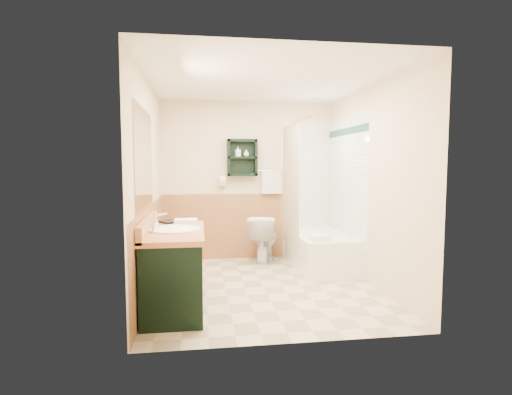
% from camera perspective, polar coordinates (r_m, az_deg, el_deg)
% --- Properties ---
extents(floor, '(3.00, 3.00, 0.00)m').
position_cam_1_polar(floor, '(4.85, 1.08, -12.67)').
color(floor, beige).
rests_on(floor, ground).
extents(back_wall, '(2.60, 0.04, 2.40)m').
position_cam_1_polar(back_wall, '(6.13, -1.16, 2.43)').
color(back_wall, '#F1E4BD').
rests_on(back_wall, ground).
extents(left_wall, '(0.04, 3.00, 2.40)m').
position_cam_1_polar(left_wall, '(4.61, -15.34, 1.46)').
color(left_wall, '#F1E4BD').
rests_on(left_wall, ground).
extents(right_wall, '(0.04, 3.00, 2.40)m').
position_cam_1_polar(right_wall, '(5.01, 16.19, 1.70)').
color(right_wall, '#F1E4BD').
rests_on(right_wall, ground).
extents(ceiling, '(2.60, 3.00, 0.04)m').
position_cam_1_polar(ceiling, '(4.72, 1.13, 16.60)').
color(ceiling, white).
rests_on(ceiling, back_wall).
extents(wainscot_left, '(2.98, 2.98, 1.00)m').
position_cam_1_polar(wainscot_left, '(4.69, -14.72, -7.10)').
color(wainscot_left, '#B9754B').
rests_on(wainscot_left, left_wall).
extents(wainscot_back, '(2.58, 2.58, 1.00)m').
position_cam_1_polar(wainscot_back, '(6.17, -1.11, -4.09)').
color(wainscot_back, '#B9754B').
rests_on(wainscot_back, back_wall).
extents(mirror_frame, '(1.30, 1.30, 1.00)m').
position_cam_1_polar(mirror_frame, '(4.05, -15.71, 5.25)').
color(mirror_frame, brown).
rests_on(mirror_frame, left_wall).
extents(mirror_glass, '(1.20, 1.20, 0.90)m').
position_cam_1_polar(mirror_glass, '(4.05, -15.64, 5.26)').
color(mirror_glass, white).
rests_on(mirror_glass, left_wall).
extents(tile_right, '(1.50, 1.50, 2.10)m').
position_cam_1_polar(tile_right, '(5.70, 12.69, 0.62)').
color(tile_right, white).
rests_on(tile_right, right_wall).
extents(tile_back, '(0.95, 0.95, 2.10)m').
position_cam_1_polar(tile_back, '(6.30, 8.19, 1.09)').
color(tile_back, white).
rests_on(tile_back, back_wall).
extents(tile_accent, '(1.50, 1.50, 0.10)m').
position_cam_1_polar(tile_accent, '(5.69, 12.76, 9.18)').
color(tile_accent, '#13422A').
rests_on(tile_accent, right_wall).
extents(wall_shelf, '(0.45, 0.15, 0.55)m').
position_cam_1_polar(wall_shelf, '(6.00, -1.98, 5.72)').
color(wall_shelf, black).
rests_on(wall_shelf, back_wall).
extents(hair_dryer, '(0.10, 0.24, 0.18)m').
position_cam_1_polar(hair_dryer, '(6.01, -4.85, 2.37)').
color(hair_dryer, white).
rests_on(hair_dryer, back_wall).
extents(towel_bar, '(0.40, 0.06, 0.40)m').
position_cam_1_polar(towel_bar, '(6.11, 2.19, 3.83)').
color(towel_bar, white).
rests_on(towel_bar, back_wall).
extents(curtain_rod, '(0.03, 1.60, 0.03)m').
position_cam_1_polar(curtain_rod, '(5.49, 5.41, 10.49)').
color(curtain_rod, silver).
rests_on(curtain_rod, back_wall).
extents(shower_curtain, '(1.05, 1.05, 1.70)m').
position_cam_1_polar(shower_curtain, '(5.64, 4.93, 1.70)').
color(shower_curtain, '#C3B693').
rests_on(shower_curtain, curtain_rod).
extents(vanity, '(0.59, 1.25, 0.80)m').
position_cam_1_polar(vanity, '(4.17, -11.53, -9.99)').
color(vanity, black).
rests_on(vanity, ground).
extents(bathtub, '(0.73, 1.50, 0.49)m').
position_cam_1_polar(bathtub, '(5.77, 8.93, -7.36)').
color(bathtub, white).
rests_on(bathtub, ground).
extents(toilet, '(0.59, 0.79, 0.69)m').
position_cam_1_polar(toilet, '(5.93, 1.13, -5.96)').
color(toilet, white).
rests_on(toilet, ground).
extents(counter_towel, '(0.25, 0.20, 0.04)m').
position_cam_1_polar(counter_towel, '(4.57, -9.99, -3.31)').
color(counter_towel, white).
rests_on(counter_towel, vanity).
extents(vanity_book, '(0.17, 0.12, 0.25)m').
position_cam_1_polar(vanity_book, '(4.54, -13.37, -2.09)').
color(vanity_book, black).
rests_on(vanity_book, vanity).
extents(tub_towel, '(0.24, 0.20, 0.07)m').
position_cam_1_polar(tub_towel, '(5.12, 9.12, -5.75)').
color(tub_towel, white).
rests_on(tub_towel, bathtub).
extents(soap_bottle_a, '(0.11, 0.17, 0.07)m').
position_cam_1_polar(soap_bottle_a, '(5.99, -2.61, 6.20)').
color(soap_bottle_a, white).
rests_on(soap_bottle_a, wall_shelf).
extents(soap_bottle_b, '(0.09, 0.11, 0.08)m').
position_cam_1_polar(soap_bottle_b, '(6.00, -1.40, 6.25)').
color(soap_bottle_b, white).
rests_on(soap_bottle_b, wall_shelf).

